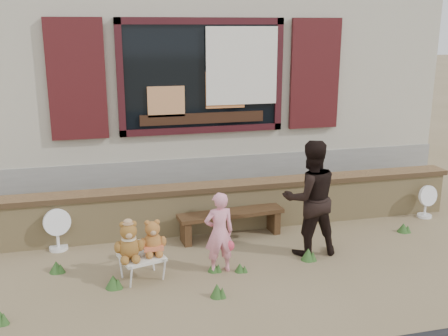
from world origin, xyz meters
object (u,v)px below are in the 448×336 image
object	(u,v)px
bench	(231,219)
folding_chair	(142,258)
teddy_bear_left	(129,240)
adult	(310,198)
child	(219,233)
teddy_bear_right	(153,236)

from	to	relation	value
bench	folding_chair	bearing A→B (deg)	-149.53
teddy_bear_left	adult	world-z (taller)	adult
adult	folding_chair	bearing A→B (deg)	5.84
teddy_bear_left	child	distance (m)	1.03
teddy_bear_right	child	bearing A→B (deg)	-20.04
folding_chair	bench	bearing A→B (deg)	20.52
folding_chair	child	world-z (taller)	child
teddy_bear_left	folding_chair	bearing A→B (deg)	-0.00
teddy_bear_right	adult	size ratio (longest dim) A/B	0.28
bench	teddy_bear_right	xyz separation A→B (m)	(-1.15, -0.89, 0.22)
folding_chair	teddy_bear_left	world-z (taller)	teddy_bear_left
bench	child	world-z (taller)	child
child	bench	bearing A→B (deg)	-116.81
folding_chair	adult	world-z (taller)	adult
bench	child	distance (m)	1.05
folding_chair	teddy_bear_left	bearing A→B (deg)	180.00
teddy_bear_left	adult	bearing A→B (deg)	-9.05
bench	folding_chair	world-z (taller)	bench
folding_chair	child	distance (m)	0.92
folding_chair	child	bearing A→B (deg)	-16.96
teddy_bear_left	teddy_bear_right	world-z (taller)	teddy_bear_left
bench	adult	xyz separation A→B (m)	(0.82, -0.72, 0.46)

